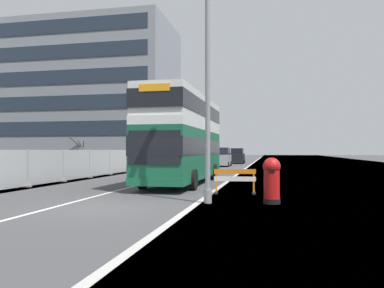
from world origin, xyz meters
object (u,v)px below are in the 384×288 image
(lamppost_foreground, at_px, (208,99))
(car_oncoming_near, at_px, (162,160))
(car_receding_mid, at_px, (222,158))
(double_decker_bus, at_px, (184,137))
(car_receding_far, at_px, (237,156))
(roadworks_barrier, at_px, (235,178))
(red_pillar_postbox, at_px, (272,178))

(lamppost_foreground, xyz_separation_m, car_oncoming_near, (-8.07, 21.96, -2.76))
(lamppost_foreground, bearing_deg, car_receding_mid, 96.32)
(car_oncoming_near, relative_size, car_receding_mid, 0.88)
(double_decker_bus, bearing_deg, car_receding_mid, 91.91)
(car_receding_mid, bearing_deg, double_decker_bus, -88.09)
(lamppost_foreground, height_order, car_receding_mid, lamppost_foreground)
(car_receding_mid, relative_size, car_receding_far, 1.02)
(roadworks_barrier, xyz_separation_m, car_oncoming_near, (-8.76, 18.89, 0.31))
(red_pillar_postbox, height_order, car_oncoming_near, car_oncoming_near)
(roadworks_barrier, bearing_deg, car_receding_far, 94.76)
(lamppost_foreground, height_order, red_pillar_postbox, lamppost_foreground)
(double_decker_bus, xyz_separation_m, red_pillar_postbox, (4.88, -7.24, -1.73))
(car_receding_far, bearing_deg, lamppost_foreground, -86.57)
(lamppost_foreground, bearing_deg, red_pillar_postbox, 9.10)
(double_decker_bus, relative_size, car_oncoming_near, 2.86)
(roadworks_barrier, distance_m, car_receding_mid, 28.02)
(red_pillar_postbox, bearing_deg, double_decker_bus, 123.99)
(double_decker_bus, bearing_deg, car_oncoming_near, 110.76)
(double_decker_bus, distance_m, car_oncoming_near, 15.44)
(double_decker_bus, xyz_separation_m, car_receding_far, (0.20, 32.91, -1.61))
(double_decker_bus, height_order, roadworks_barrier, double_decker_bus)
(roadworks_barrier, bearing_deg, red_pillar_postbox, -60.04)
(double_decker_bus, bearing_deg, red_pillar_postbox, -56.01)
(roadworks_barrier, xyz_separation_m, car_receding_far, (-3.12, 37.44, 0.34))
(car_oncoming_near, distance_m, car_receding_far, 19.40)
(lamppost_foreground, xyz_separation_m, red_pillar_postbox, (2.25, 0.36, -2.85))
(lamppost_foreground, relative_size, car_receding_mid, 1.80)
(car_oncoming_near, bearing_deg, roadworks_barrier, -65.11)
(roadworks_barrier, distance_m, car_oncoming_near, 20.82)
(roadworks_barrier, distance_m, car_receding_far, 37.58)
(car_oncoming_near, bearing_deg, lamppost_foreground, -69.81)
(double_decker_bus, relative_size, lamppost_foreground, 1.40)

